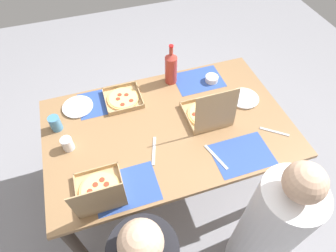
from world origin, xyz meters
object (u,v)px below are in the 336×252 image
Objects in this scene: pizza_box_edge_far at (100,192)px; plate_far_left at (244,98)px; cup_clear_right at (67,144)px; cup_clear_left at (55,123)px; pizza_box_corner_right at (208,113)px; plate_near_left at (78,107)px; pizza_box_center at (123,99)px; diner_left_seat at (267,229)px; soda_bottle at (171,68)px; condiment_bowl at (212,79)px.

plate_far_left is at bearing -159.02° from pizza_box_edge_far.
cup_clear_left is at bearing -72.81° from cup_clear_right.
plate_near_left is at bearing -24.18° from pizza_box_corner_right.
pizza_box_center is 0.21× the size of diner_left_seat.
pizza_box_edge_far is (0.28, 0.69, 0.03)m from pizza_box_center.
pizza_box_corner_right is at bearing 105.19° from soda_bottle.
cup_clear_right is 1.31m from diner_left_seat.
cup_clear_right is at bearing 36.76° from pizza_box_center.
soda_bottle is 3.32× the size of condiment_bowl.
cup_clear_left is at bearing -42.43° from diner_left_seat.
pizza_box_center is at bearing -34.62° from pizza_box_corner_right.
cup_clear_left is (0.86, 0.21, -0.08)m from soda_bottle.
cup_clear_right reaches higher than pizza_box_center.
pizza_box_center is 0.86× the size of pizza_box_edge_far.
cup_clear_left is at bearing 13.47° from soda_bottle.
plate_far_left is 2.15× the size of condiment_bowl.
pizza_box_center is 0.69m from condiment_bowl.
pizza_box_corner_right is at bearing 177.45° from cup_clear_right.
pizza_box_edge_far is at bearing 109.73° from cup_clear_right.
soda_bottle reaches higher than pizza_box_corner_right.
pizza_box_edge_far is at bearing 108.91° from cup_clear_left.
pizza_box_edge_far is 0.92× the size of soda_bottle.
cup_clear_left is at bearing -71.09° from pizza_box_edge_far.
pizza_box_center is 0.62m from pizza_box_corner_right.
cup_clear_right is (0.14, -0.38, -0.00)m from pizza_box_edge_far.
pizza_box_center is at bearing 11.79° from soda_bottle.
plate_near_left is 0.35m from cup_clear_right.
pizza_box_edge_far is at bearing 23.56° from pizza_box_corner_right.
cup_clear_right is (-0.06, 0.18, -0.01)m from cup_clear_left.
pizza_box_corner_right is 0.91m from plate_near_left.
diner_left_seat is at bearing 96.83° from pizza_box_corner_right.
plate_far_left is 1.25m from cup_clear_right.
plate_far_left is at bearing 141.81° from soda_bottle.
pizza_box_edge_far is at bearing 49.24° from soda_bottle.
plate_near_left is 0.66× the size of soda_bottle.
pizza_box_edge_far is 0.94× the size of pizza_box_corner_right.
pizza_box_edge_far is 3.33× the size of cup_clear_right.
cup_clear_left is at bearing -12.97° from pizza_box_corner_right.
plate_near_left is (0.04, -0.71, -0.04)m from pizza_box_edge_far.
soda_bottle is at bearing -168.21° from pizza_box_center.
diner_left_seat is at bearing 154.91° from pizza_box_edge_far.
diner_left_seat reaches higher than plate_far_left.
pizza_box_edge_far is at bearing 35.15° from condiment_bowl.
condiment_bowl reaches higher than pizza_box_center.
plate_far_left is 0.65× the size of soda_bottle.
condiment_bowl is at bearing 178.83° from pizza_box_center.
plate_near_left is at bearing -3.83° from pizza_box_center.
diner_left_seat reaches higher than pizza_box_edge_far.
pizza_box_center is 0.32m from plate_near_left.
pizza_box_corner_right is 3.25× the size of condiment_bowl.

